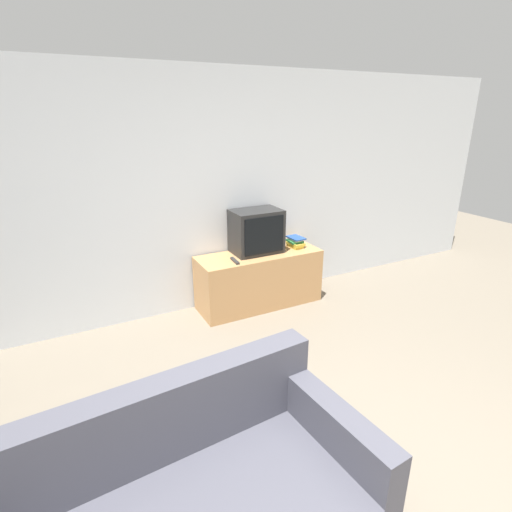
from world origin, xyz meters
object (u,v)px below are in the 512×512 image
Objects in this scene: tv_stand at (259,279)px; remote_on_stand at (235,261)px; book_stack at (295,242)px; television at (256,231)px.

remote_on_stand reaches higher than tv_stand.
book_stack is at bearing 8.37° from remote_on_stand.
tv_stand is 5.98× the size of book_stack.
tv_stand is at bearing 17.86° from remote_on_stand.
tv_stand is 0.50m from remote_on_stand.
television is 2.31× the size of book_stack.
television reaches higher than book_stack.
book_stack reaches higher than remote_on_stand.
remote_on_stand is (-0.36, -0.11, 0.33)m from tv_stand.
television is 0.46m from remote_on_stand.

